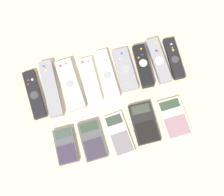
# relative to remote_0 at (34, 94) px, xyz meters

# --- Properties ---
(ground_plane) EXTENTS (3.00, 3.00, 0.00)m
(ground_plane) POSITION_rel_remote_0_xyz_m (0.25, -0.12, -0.01)
(ground_plane) COLOR beige
(remote_0) EXTENTS (0.05, 0.18, 0.02)m
(remote_0) POSITION_rel_remote_0_xyz_m (0.00, 0.00, 0.00)
(remote_0) COLOR black
(remote_0) RESTS_ON ground_plane
(remote_1) EXTENTS (0.05, 0.21, 0.03)m
(remote_1) POSITION_rel_remote_0_xyz_m (0.06, 0.00, 0.00)
(remote_1) COLOR gray
(remote_1) RESTS_ON ground_plane
(remote_2) EXTENTS (0.07, 0.19, 0.03)m
(remote_2) POSITION_rel_remote_0_xyz_m (0.13, -0.00, 0.00)
(remote_2) COLOR #B7B7BC
(remote_2) RESTS_ON ground_plane
(remote_3) EXTENTS (0.06, 0.17, 0.02)m
(remote_3) POSITION_rel_remote_0_xyz_m (0.20, -0.00, 0.00)
(remote_3) COLOR white
(remote_3) RESTS_ON ground_plane
(remote_4) EXTENTS (0.05, 0.18, 0.03)m
(remote_4) POSITION_rel_remote_0_xyz_m (0.26, -0.00, 0.00)
(remote_4) COLOR white
(remote_4) RESTS_ON ground_plane
(remote_5) EXTENTS (0.06, 0.16, 0.02)m
(remote_5) POSITION_rel_remote_0_xyz_m (0.33, 0.00, -0.00)
(remote_5) COLOR gray
(remote_5) RESTS_ON ground_plane
(remote_6) EXTENTS (0.05, 0.16, 0.03)m
(remote_6) POSITION_rel_remote_0_xyz_m (0.39, -0.01, 0.00)
(remote_6) COLOR black
(remote_6) RESTS_ON ground_plane
(remote_7) EXTENTS (0.05, 0.17, 0.03)m
(remote_7) POSITION_rel_remote_0_xyz_m (0.45, -0.00, 0.00)
(remote_7) COLOR gray
(remote_7) RESTS_ON ground_plane
(remote_8) EXTENTS (0.05, 0.16, 0.02)m
(remote_8) POSITION_rel_remote_0_xyz_m (0.51, -0.01, 0.00)
(remote_8) COLOR black
(remote_8) RESTS_ON ground_plane
(calculator_0) EXTENTS (0.07, 0.12, 0.02)m
(calculator_0) POSITION_rel_remote_0_xyz_m (0.06, -0.20, -0.00)
(calculator_0) COLOR #4C4C51
(calculator_0) RESTS_ON ground_plane
(calculator_1) EXTENTS (0.07, 0.13, 0.02)m
(calculator_1) POSITION_rel_remote_0_xyz_m (0.15, -0.21, -0.00)
(calculator_1) COLOR #4C4C51
(calculator_1) RESTS_ON ground_plane
(calculator_2) EXTENTS (0.07, 0.14, 0.01)m
(calculator_2) POSITION_rel_remote_0_xyz_m (0.24, -0.21, -0.00)
(calculator_2) COLOR beige
(calculator_2) RESTS_ON ground_plane
(calculator_3) EXTENTS (0.08, 0.14, 0.02)m
(calculator_3) POSITION_rel_remote_0_xyz_m (0.33, -0.20, -0.00)
(calculator_3) COLOR black
(calculator_3) RESTS_ON ground_plane
(calculator_4) EXTENTS (0.09, 0.14, 0.01)m
(calculator_4) POSITION_rel_remote_0_xyz_m (0.44, -0.21, -0.00)
(calculator_4) COLOR beige
(calculator_4) RESTS_ON ground_plane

